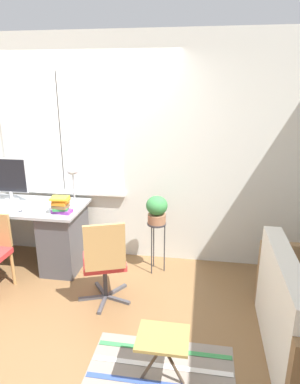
# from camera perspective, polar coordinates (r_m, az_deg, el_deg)

# --- Properties ---
(ground_plane) EXTENTS (14.00, 14.00, 0.00)m
(ground_plane) POSITION_cam_1_polar(r_m,az_deg,el_deg) (4.12, -14.76, -14.35)
(ground_plane) COLOR brown
(wall_back_with_window) EXTENTS (9.00, 0.12, 2.70)m
(wall_back_with_window) POSITION_cam_1_polar(r_m,az_deg,el_deg) (4.31, -12.13, 6.83)
(wall_back_with_window) COLOR silver
(wall_back_with_window) RESTS_ON ground_plane
(desk) EXTENTS (1.84, 0.71, 0.77)m
(desk) POSITION_cam_1_polar(r_m,az_deg,el_deg) (4.54, -22.10, -6.17)
(desk) COLOR #9EA3A8
(desk) RESTS_ON ground_plane
(monitor) EXTENTS (0.47, 0.17, 0.53)m
(monitor) POSITION_cam_1_polar(r_m,az_deg,el_deg) (4.45, -22.45, 2.22)
(monitor) COLOR silver
(monitor) RESTS_ON desk
(mouse) EXTENTS (0.04, 0.06, 0.03)m
(mouse) POSITION_cam_1_polar(r_m,az_deg,el_deg) (4.10, -20.76, -2.84)
(mouse) COLOR slate
(mouse) RESTS_ON desk
(desk_lamp) EXTENTS (0.15, 0.15, 0.45)m
(desk_lamp) POSITION_cam_1_polar(r_m,az_deg,el_deg) (4.06, -12.71, 2.30)
(desk_lamp) COLOR #ADADB2
(desk_lamp) RESTS_ON desk
(book_stack) EXTENTS (0.23, 0.16, 0.19)m
(book_stack) POSITION_cam_1_polar(r_m,az_deg,el_deg) (3.89, -14.65, -2.10)
(book_stack) COLOR purple
(book_stack) RESTS_ON desk
(office_chair_swivel) EXTENTS (0.55, 0.54, 0.92)m
(office_chair_swivel) POSITION_cam_1_polar(r_m,az_deg,el_deg) (3.47, -7.57, -11.25)
(office_chair_swivel) COLOR #47474C
(office_chair_swivel) RESTS_ON ground_plane
(plant_stand) EXTENTS (0.22, 0.22, 0.62)m
(plant_stand) POSITION_cam_1_polar(r_m,az_deg,el_deg) (3.97, 1.12, -6.38)
(plant_stand) COLOR #333338
(plant_stand) RESTS_ON ground_plane
(potted_plant) EXTENTS (0.24, 0.24, 0.32)m
(potted_plant) POSITION_cam_1_polar(r_m,az_deg,el_deg) (3.87, 1.14, -2.84)
(potted_plant) COLOR #9E6B4C
(potted_plant) RESTS_ON plant_stand
(floor_rug_striped) EXTENTS (1.15, 0.60, 0.01)m
(floor_rug_striped) POSITION_cam_1_polar(r_m,az_deg,el_deg) (3.05, 1.91, -27.02)
(floor_rug_striped) COLOR gray
(floor_rug_striped) RESTS_ON ground_plane
(folding_stool) EXTENTS (0.38, 0.32, 0.42)m
(folding_stool) POSITION_cam_1_polar(r_m,az_deg,el_deg) (2.70, 2.16, -23.59)
(folding_stool) COLOR olive
(folding_stool) RESTS_ON ground_plane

